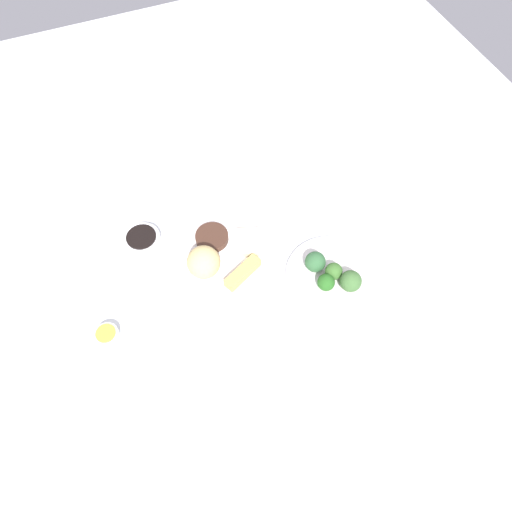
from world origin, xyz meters
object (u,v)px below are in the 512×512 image
Objects in this scene: main_plate at (227,259)px; sauce_ramekin_hot_mustard at (107,336)px; broccoli_plate at (333,277)px; soy_sauce_bowl at (143,241)px.

sauce_ramekin_hot_mustard reaches higher than main_plate.
main_plate is 0.26m from broccoli_plate.
soy_sauce_bowl is 0.26m from sauce_ramekin_hot_mustard.
broccoli_plate is 0.54m from sauce_ramekin_hot_mustard.
sauce_ramekin_hot_mustard is at bearing 15.72° from main_plate.
broccoli_plate is 0.48m from soy_sauce_bowl.
sauce_ramekin_hot_mustard reaches higher than broccoli_plate.
soy_sauce_bowl reaches higher than sauce_ramekin_hot_mustard.
main_plate is at bearing -33.56° from broccoli_plate.
broccoli_plate is at bearing 174.28° from sauce_ramekin_hot_mustard.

